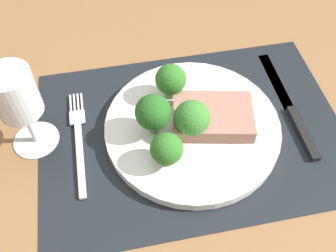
{
  "coord_description": "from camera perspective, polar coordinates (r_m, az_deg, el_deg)",
  "views": [
    {
      "loc": [
        -10.44,
        -33.77,
        48.66
      ],
      "look_at": [
        -3.71,
        0.4,
        1.9
      ],
      "focal_mm": 41.37,
      "sensor_mm": 36.0,
      "label": 1
    }
  ],
  "objects": [
    {
      "name": "ground_plane",
      "position": [
        0.61,
        3.48,
        -1.65
      ],
      "size": [
        140.0,
        110.0,
        3.0
      ],
      "primitive_type": "cube",
      "color": "brown"
    },
    {
      "name": "placemat",
      "position": [
        0.6,
        3.55,
        -0.75
      ],
      "size": [
        46.64,
        32.99,
        0.3
      ],
      "primitive_type": "cube",
      "color": "black",
      "rests_on": "ground_plane"
    },
    {
      "name": "plate",
      "position": [
        0.59,
        3.6,
        -0.21
      ],
      "size": [
        26.69,
        26.69,
        1.6
      ],
      "primitive_type": "cylinder",
      "color": "white",
      "rests_on": "placemat"
    },
    {
      "name": "steak",
      "position": [
        0.58,
        6.55,
        1.61
      ],
      "size": [
        13.27,
        10.41,
        2.39
      ],
      "primitive_type": "cube",
      "rotation": [
        0.0,
        0.0,
        -0.2
      ],
      "color": "#9E6B5B",
      "rests_on": "plate"
    },
    {
      "name": "broccoli_front_edge",
      "position": [
        0.52,
        -0.21,
        -3.44
      ],
      "size": [
        4.54,
        4.54,
        5.62
      ],
      "color": "#6B994C",
      "rests_on": "plate"
    },
    {
      "name": "broccoli_center",
      "position": [
        0.55,
        3.54,
        1.17
      ],
      "size": [
        5.16,
        5.16,
        6.1
      ],
      "color": "#6B994C",
      "rests_on": "plate"
    },
    {
      "name": "broccoli_near_fork",
      "position": [
        0.6,
        0.38,
        6.81
      ],
      "size": [
        4.79,
        4.79,
        6.09
      ],
      "color": "#6B994C",
      "rests_on": "plate"
    },
    {
      "name": "broccoli_back_left",
      "position": [
        0.54,
        -2.22,
        1.97
      ],
      "size": [
        5.18,
        5.18,
        6.94
      ],
      "color": "#5B8942",
      "rests_on": "plate"
    },
    {
      "name": "fork",
      "position": [
        0.6,
        -12.98,
        -2.0
      ],
      "size": [
        2.4,
        19.2,
        0.5
      ],
      "rotation": [
        0.0,
        0.0,
        -0.02
      ],
      "color": "silver",
      "rests_on": "placemat"
    },
    {
      "name": "knife",
      "position": [
        0.65,
        17.8,
        2.17
      ],
      "size": [
        1.8,
        23.0,
        0.8
      ],
      "rotation": [
        0.0,
        0.0,
        0.04
      ],
      "color": "black",
      "rests_on": "placemat"
    },
    {
      "name": "wine_glass",
      "position": [
        0.55,
        -21.38,
        3.78
      ],
      "size": [
        6.91,
        6.91,
        14.35
      ],
      "color": "silver",
      "rests_on": "ground_plane"
    }
  ]
}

